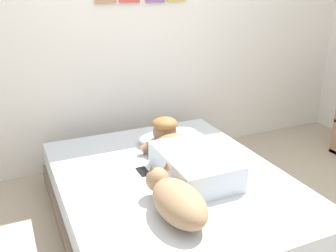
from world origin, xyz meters
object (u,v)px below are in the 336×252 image
(bed, at_px, (172,199))
(dog, at_px, (176,199))
(cell_phone, at_px, (143,171))
(coffee_cup, at_px, (163,151))
(pillow, at_px, (169,136))
(person_lying, at_px, (185,155))

(bed, height_order, dog, dog)
(cell_phone, bearing_deg, bed, -39.09)
(bed, distance_m, coffee_cup, 0.40)
(pillow, bearing_deg, cell_phone, -132.74)
(pillow, relative_size, person_lying, 0.57)
(bed, relative_size, cell_phone, 13.90)
(person_lying, distance_m, coffee_cup, 0.28)
(bed, relative_size, dog, 3.38)
(pillow, bearing_deg, bed, -111.93)
(dog, relative_size, coffee_cup, 4.60)
(bed, relative_size, pillow, 3.74)
(pillow, bearing_deg, coffee_cup, -123.66)
(dog, height_order, coffee_cup, dog)
(bed, distance_m, person_lying, 0.33)
(pillow, relative_size, dog, 0.90)
(cell_phone, bearing_deg, coffee_cup, 39.19)
(dog, xyz_separation_m, cell_phone, (0.01, 0.57, -0.10))
(person_lying, xyz_separation_m, dog, (-0.31, -0.50, -0.00))
(person_lying, relative_size, dog, 1.60)
(cell_phone, bearing_deg, person_lying, -14.50)
(bed, bearing_deg, person_lying, 23.51)
(person_lying, relative_size, coffee_cup, 7.36)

